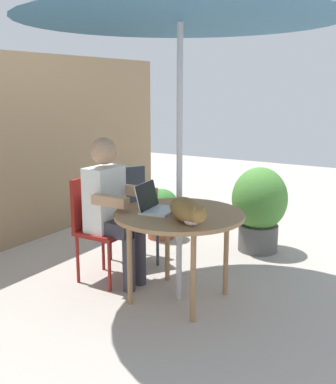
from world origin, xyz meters
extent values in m
plane|color=#ADA399|center=(0.00, 0.00, 0.00)|extent=(14.00, 14.00, 0.00)
cylinder|color=#9E754C|center=(0.00, 0.00, 0.69)|extent=(0.99, 0.99, 0.03)
cylinder|color=#9E754C|center=(0.27, 0.27, 0.34)|extent=(0.04, 0.04, 0.67)
cylinder|color=#9E754C|center=(-0.27, 0.27, 0.34)|extent=(0.04, 0.04, 0.67)
cylinder|color=#9E754C|center=(-0.27, -0.27, 0.34)|extent=(0.04, 0.04, 0.67)
cylinder|color=#9E754C|center=(0.27, -0.27, 0.34)|extent=(0.04, 0.04, 0.67)
cylinder|color=#B7B7BC|center=(0.00, 0.00, 1.12)|extent=(0.04, 0.04, 2.23)
cube|color=maroon|center=(0.00, 0.72, 0.44)|extent=(0.40, 0.40, 0.04)
cube|color=maroon|center=(0.00, 0.90, 0.67)|extent=(0.40, 0.04, 0.44)
cylinder|color=maroon|center=(0.17, 0.89, 0.21)|extent=(0.03, 0.03, 0.42)
cylinder|color=maroon|center=(-0.17, 0.89, 0.21)|extent=(0.03, 0.03, 0.42)
cylinder|color=maroon|center=(-0.17, 0.55, 0.21)|extent=(0.03, 0.03, 0.42)
cylinder|color=maroon|center=(0.17, 0.55, 0.21)|extent=(0.03, 0.03, 0.42)
cube|color=#33383F|center=(0.46, 0.76, 0.44)|extent=(0.55, 0.55, 0.04)
cube|color=#33383F|center=(0.56, 0.92, 0.67)|extent=(0.36, 0.24, 0.44)
cylinder|color=#33383F|center=(0.70, 0.82, 0.21)|extent=(0.03, 0.03, 0.42)
cylinder|color=#33383F|center=(0.41, 1.00, 0.21)|extent=(0.03, 0.03, 0.42)
cylinder|color=#33383F|center=(0.23, 0.71, 0.21)|extent=(0.03, 0.03, 0.42)
cylinder|color=#33383F|center=(0.52, 0.53, 0.21)|extent=(0.03, 0.03, 0.42)
cube|color=white|center=(0.00, 0.72, 0.72)|extent=(0.34, 0.20, 0.54)
sphere|color=tan|center=(0.00, 0.71, 1.12)|extent=(0.22, 0.22, 0.22)
cube|color=#383842|center=(-0.08, 0.57, 0.50)|extent=(0.12, 0.30, 0.12)
cylinder|color=#383842|center=(-0.08, 0.42, 0.23)|extent=(0.10, 0.10, 0.45)
cube|color=#383842|center=(0.08, 0.57, 0.50)|extent=(0.12, 0.30, 0.12)
cylinder|color=#383842|center=(0.08, 0.42, 0.23)|extent=(0.10, 0.10, 0.45)
cube|color=tan|center=(-0.20, 0.50, 0.77)|extent=(0.08, 0.32, 0.08)
cube|color=tan|center=(0.20, 0.50, 0.77)|extent=(0.08, 0.32, 0.08)
cube|color=silver|center=(-0.05, 0.15, 0.71)|extent=(0.33, 0.26, 0.02)
cube|color=black|center=(-0.06, 0.25, 0.82)|extent=(0.31, 0.10, 0.20)
cube|color=silver|center=(-0.06, 0.26, 0.82)|extent=(0.30, 0.10, 0.20)
ellipsoid|color=olive|center=(-0.18, -0.16, 0.79)|extent=(0.40, 0.43, 0.17)
sphere|color=olive|center=(-0.33, -0.34, 0.81)|extent=(0.11, 0.11, 0.11)
ellipsoid|color=white|center=(-0.25, -0.25, 0.75)|extent=(0.17, 0.17, 0.09)
cylinder|color=olive|center=(0.02, 0.04, 0.73)|extent=(0.14, 0.16, 0.04)
cone|color=olive|center=(-0.35, -0.32, 0.86)|extent=(0.04, 0.04, 0.03)
cone|color=olive|center=(-0.30, -0.36, 0.86)|extent=(0.04, 0.04, 0.03)
cylinder|color=#9E5138|center=(1.24, 0.95, 0.12)|extent=(0.29, 0.29, 0.23)
ellipsoid|color=#3D7F33|center=(1.24, 0.95, 0.38)|extent=(0.38, 0.38, 0.35)
cylinder|color=#595654|center=(1.41, -0.11, 0.13)|extent=(0.40, 0.40, 0.27)
ellipsoid|color=#4C8C38|center=(1.41, -0.11, 0.54)|extent=(0.56, 0.56, 0.64)
camera|label=1|loc=(-3.03, -1.75, 1.64)|focal=44.71mm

